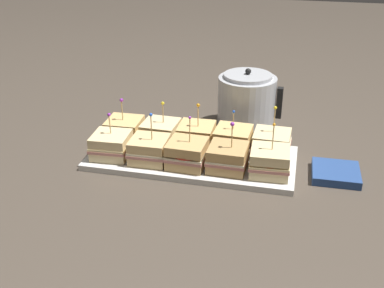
{
  "coord_description": "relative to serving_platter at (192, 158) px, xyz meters",
  "views": [
    {
      "loc": [
        0.3,
        -1.26,
        0.69
      ],
      "look_at": [
        0.0,
        0.0,
        0.06
      ],
      "focal_mm": 45.0,
      "sensor_mm": 36.0,
      "label": 1
    }
  ],
  "objects": [
    {
      "name": "sandwich_front_center",
      "position": [
        -0.0,
        -0.06,
        0.05
      ],
      "size": [
        0.12,
        0.12,
        0.15
      ],
      "color": "tan",
      "rests_on": "serving_platter"
    },
    {
      "name": "napkin_stack",
      "position": [
        0.42,
        0.0,
        0.0
      ],
      "size": [
        0.13,
        0.13,
        0.02
      ],
      "color": "navy",
      "rests_on": "ground_plane"
    },
    {
      "name": "sandwich_front_right",
      "position": [
        0.12,
        -0.06,
        0.04
      ],
      "size": [
        0.11,
        0.11,
        0.15
      ],
      "color": "tan",
      "rests_on": "serving_platter"
    },
    {
      "name": "sandwich_front_left",
      "position": [
        -0.11,
        -0.06,
        0.04
      ],
      "size": [
        0.11,
        0.11,
        0.15
      ],
      "color": "#DBB77A",
      "rests_on": "serving_platter"
    },
    {
      "name": "sandwich_front_far_left",
      "position": [
        -0.24,
        -0.06,
        0.04
      ],
      "size": [
        0.12,
        0.12,
        0.14
      ],
      "color": "beige",
      "rests_on": "serving_platter"
    },
    {
      "name": "sandwich_back_right",
      "position": [
        0.12,
        0.06,
        0.05
      ],
      "size": [
        0.12,
        0.12,
        0.14
      ],
      "color": "tan",
      "rests_on": "serving_platter"
    },
    {
      "name": "sandwich_back_center",
      "position": [
        0.0,
        0.06,
        0.05
      ],
      "size": [
        0.11,
        0.12,
        0.15
      ],
      "color": "tan",
      "rests_on": "serving_platter"
    },
    {
      "name": "sandwich_back_far_left",
      "position": [
        -0.24,
        0.06,
        0.04
      ],
      "size": [
        0.12,
        0.12,
        0.14
      ],
      "color": "tan",
      "rests_on": "serving_platter"
    },
    {
      "name": "kettle_steel",
      "position": [
        0.13,
        0.3,
        0.09
      ],
      "size": [
        0.22,
        0.2,
        0.21
      ],
      "color": "#B7BABF",
      "rests_on": "ground_plane"
    },
    {
      "name": "sandwich_back_left",
      "position": [
        -0.11,
        0.06,
        0.05
      ],
      "size": [
        0.12,
        0.12,
        0.14
      ],
      "color": "beige",
      "rests_on": "serving_platter"
    },
    {
      "name": "ground_plane",
      "position": [
        0.0,
        0.0,
        -0.01
      ],
      "size": [
        6.0,
        6.0,
        0.0
      ],
      "primitive_type": "plane",
      "color": "#4C4238"
    },
    {
      "name": "sandwich_back_far_right",
      "position": [
        0.23,
        0.06,
        0.05
      ],
      "size": [
        0.12,
        0.12,
        0.16
      ],
      "color": "beige",
      "rests_on": "serving_platter"
    },
    {
      "name": "sandwich_front_far_right",
      "position": [
        0.24,
        -0.06,
        0.05
      ],
      "size": [
        0.12,
        0.12,
        0.15
      ],
      "color": "beige",
      "rests_on": "serving_platter"
    },
    {
      "name": "serving_platter",
      "position": [
        0.0,
        0.0,
        0.0
      ],
      "size": [
        0.62,
        0.27,
        0.02
      ],
      "color": "silver",
      "rests_on": "ground_plane"
    }
  ]
}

